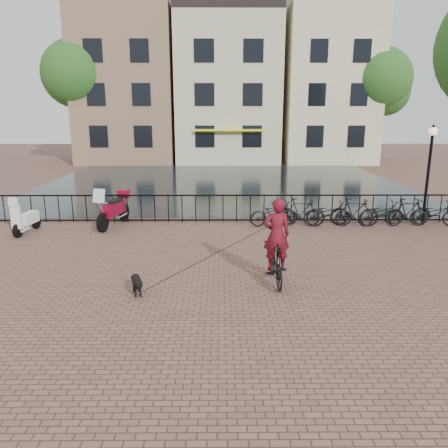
{
  "coord_description": "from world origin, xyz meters",
  "views": [
    {
      "loc": [
        -0.08,
        -7.61,
        3.91
      ],
      "look_at": [
        0.0,
        3.0,
        1.2
      ],
      "focal_mm": 35.0,
      "sensor_mm": 36.0,
      "label": 1
    }
  ],
  "objects_px": {
    "lamp_post": "(430,158)",
    "scooter": "(26,213)",
    "motorcycle": "(113,205)",
    "cyclist": "(276,246)",
    "dog": "(137,284)"
  },
  "relations": [
    {
      "from": "lamp_post",
      "to": "scooter",
      "type": "height_order",
      "value": "lamp_post"
    },
    {
      "from": "motorcycle",
      "to": "scooter",
      "type": "relative_size",
      "value": 1.46
    },
    {
      "from": "cyclist",
      "to": "scooter",
      "type": "bearing_deg",
      "value": -32.9
    },
    {
      "from": "motorcycle",
      "to": "cyclist",
      "type": "bearing_deg",
      "value": -33.29
    },
    {
      "from": "scooter",
      "to": "cyclist",
      "type": "bearing_deg",
      "value": -23.95
    },
    {
      "from": "dog",
      "to": "scooter",
      "type": "height_order",
      "value": "scooter"
    },
    {
      "from": "cyclist",
      "to": "motorcycle",
      "type": "xyz_separation_m",
      "value": [
        -5.07,
        5.38,
        -0.14
      ]
    },
    {
      "from": "lamp_post",
      "to": "dog",
      "type": "bearing_deg",
      "value": -145.84
    },
    {
      "from": "lamp_post",
      "to": "scooter",
      "type": "xyz_separation_m",
      "value": [
        -13.77,
        -1.03,
        -1.7
      ]
    },
    {
      "from": "cyclist",
      "to": "dog",
      "type": "distance_m",
      "value": 3.27
    },
    {
      "from": "lamp_post",
      "to": "cyclist",
      "type": "bearing_deg",
      "value": -137.19
    },
    {
      "from": "motorcycle",
      "to": "lamp_post",
      "type": "bearing_deg",
      "value": 14.33
    },
    {
      "from": "lamp_post",
      "to": "scooter",
      "type": "relative_size",
      "value": 2.3
    },
    {
      "from": "lamp_post",
      "to": "motorcycle",
      "type": "bearing_deg",
      "value": -179.09
    },
    {
      "from": "dog",
      "to": "scooter",
      "type": "relative_size",
      "value": 0.5
    }
  ]
}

